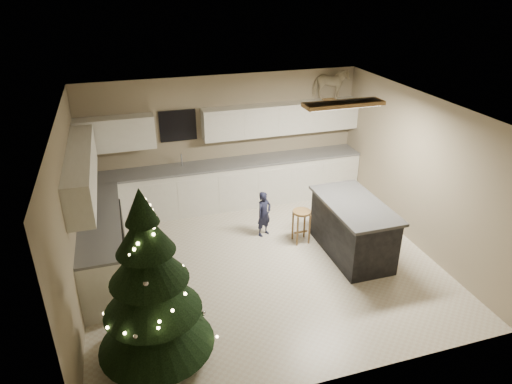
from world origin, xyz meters
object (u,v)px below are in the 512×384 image
island (352,228)px  rocking_horse (330,84)px  toddler (264,214)px  christmas_tree (152,294)px  bar_stool (301,219)px

island → rocking_horse: rocking_horse is taller
island → toddler: (-1.22, 1.01, -0.06)m
christmas_tree → toddler: bearing=47.9°
bar_stool → christmas_tree: (-2.72, -1.98, 0.50)m
bar_stool → christmas_tree: size_ratio=0.26×
bar_stool → christmas_tree: 3.40m
bar_stool → rocking_horse: 2.93m
rocking_horse → island: bearing=-175.1°
island → christmas_tree: 3.69m
rocking_horse → bar_stool: bearing=164.3°
christmas_tree → toddler: (2.16, 2.39, -0.53)m
bar_stool → rocking_horse: size_ratio=0.79×
christmas_tree → rocking_horse: size_ratio=3.03×
island → rocking_horse: 3.13m
island → toddler: island is taller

